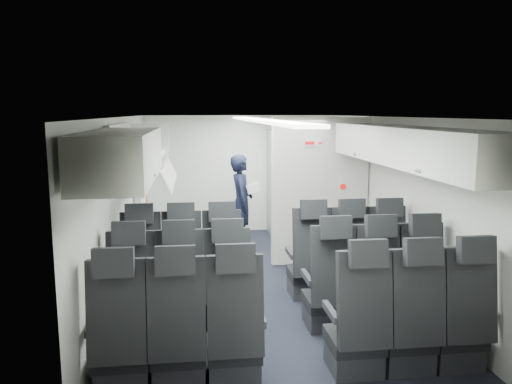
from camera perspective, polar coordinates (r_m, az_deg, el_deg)
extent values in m
cube|color=black|center=(6.59, 0.44, -10.53)|extent=(3.40, 6.00, 0.01)
cube|color=silver|center=(6.20, 0.46, 8.57)|extent=(3.40, 6.00, 0.01)
cube|color=silver|center=(9.25, -1.99, 2.08)|extent=(3.40, 0.01, 2.15)
cube|color=silver|center=(3.44, 7.12, -10.21)|extent=(3.40, 0.01, 2.15)
cube|color=silver|center=(6.31, -15.04, -1.55)|extent=(0.01, 6.00, 2.15)
cube|color=silver|center=(6.74, 14.93, -0.88)|extent=(0.01, 6.00, 2.15)
cube|color=white|center=(6.20, 0.46, 8.20)|extent=(0.25, 5.52, 0.03)
cube|color=black|center=(6.05, -12.64, -9.81)|extent=(0.44, 0.46, 0.12)
cube|color=#2D2D33|center=(6.10, -12.58, -11.23)|extent=(0.42, 0.42, 0.22)
cube|color=black|center=(5.71, -13.00, -6.25)|extent=(0.44, 0.20, 0.80)
cube|color=black|center=(5.57, -13.20, -2.41)|extent=(0.30, 0.12, 0.23)
cube|color=#2D2D33|center=(5.96, -14.88, -7.36)|extent=(0.05, 0.40, 0.06)
cube|color=#2D2D33|center=(5.92, -10.62, -7.33)|extent=(0.05, 0.40, 0.06)
cube|color=black|center=(6.02, -8.31, -9.77)|extent=(0.44, 0.46, 0.12)
cube|color=#2D2D33|center=(6.07, -8.27, -11.20)|extent=(0.42, 0.42, 0.22)
cube|color=black|center=(5.68, -8.46, -6.19)|extent=(0.44, 0.20, 0.80)
cube|color=black|center=(5.54, -8.56, -2.33)|extent=(0.30, 0.12, 0.23)
cube|color=#2D2D33|center=(5.92, -10.52, -7.33)|extent=(0.05, 0.40, 0.06)
cube|color=#2D2D33|center=(5.91, -6.23, -7.26)|extent=(0.05, 0.40, 0.06)
cube|color=black|center=(6.03, -3.97, -9.68)|extent=(0.44, 0.46, 0.12)
cube|color=#2D2D33|center=(6.08, -3.95, -11.11)|extent=(0.42, 0.42, 0.22)
cube|color=black|center=(5.68, -3.89, -6.10)|extent=(0.44, 0.20, 0.80)
cube|color=black|center=(5.54, -3.91, -2.24)|extent=(0.30, 0.12, 0.23)
cube|color=#2D2D33|center=(5.91, -6.13, -7.25)|extent=(0.05, 0.40, 0.06)
cube|color=#2D2D33|center=(5.93, -1.84, -7.14)|extent=(0.05, 0.40, 0.06)
cube|color=black|center=(6.17, 5.86, -9.27)|extent=(0.44, 0.46, 0.12)
cube|color=#2D2D33|center=(6.22, 5.83, -10.66)|extent=(0.42, 0.42, 0.22)
cube|color=black|center=(5.83, 6.41, -5.74)|extent=(0.44, 0.20, 0.80)
cube|color=black|center=(5.69, 6.60, -1.97)|extent=(0.30, 0.12, 0.23)
cube|color=#2D2D33|center=(6.01, 3.91, -6.93)|extent=(0.05, 0.40, 0.06)
cube|color=#2D2D33|center=(6.11, 7.99, -6.74)|extent=(0.05, 0.40, 0.06)
cube|color=black|center=(6.28, 9.91, -9.02)|extent=(0.44, 0.46, 0.12)
cube|color=#2D2D33|center=(6.33, 9.87, -10.39)|extent=(0.42, 0.42, 0.22)
cube|color=black|center=(5.95, 10.65, -5.54)|extent=(0.44, 0.20, 0.80)
cube|color=black|center=(5.82, 10.92, -1.84)|extent=(0.30, 0.12, 0.23)
cube|color=#2D2D33|center=(6.11, 8.08, -6.73)|extent=(0.05, 0.40, 0.06)
cube|color=#2D2D33|center=(6.24, 12.01, -6.52)|extent=(0.05, 0.40, 0.06)
cube|color=black|center=(6.42, 13.80, -8.73)|extent=(0.44, 0.46, 0.12)
cube|color=#2D2D33|center=(6.47, 13.75, -10.08)|extent=(0.42, 0.42, 0.22)
cube|color=black|center=(6.10, 14.70, -5.32)|extent=(0.44, 0.20, 0.80)
cube|color=black|center=(5.97, 15.03, -1.71)|extent=(0.30, 0.12, 0.23)
cube|color=#2D2D33|center=(6.24, 12.10, -6.51)|extent=(0.05, 0.40, 0.06)
cube|color=#2D2D33|center=(6.40, 15.85, -6.27)|extent=(0.05, 0.40, 0.06)
cube|color=black|center=(5.21, -13.59, -13.01)|extent=(0.44, 0.46, 0.12)
cube|color=#2D2D33|center=(5.27, -13.52, -14.62)|extent=(0.42, 0.42, 0.22)
cube|color=black|center=(4.85, -14.08, -9.05)|extent=(0.44, 0.20, 0.80)
cube|color=black|center=(4.70, -14.34, -4.60)|extent=(0.30, 0.12, 0.23)
cube|color=#2D2D33|center=(5.12, -16.23, -10.20)|extent=(0.05, 0.40, 0.06)
cube|color=#2D2D33|center=(5.06, -11.23, -10.20)|extent=(0.05, 0.40, 0.06)
cube|color=black|center=(5.18, -8.51, -12.99)|extent=(0.44, 0.46, 0.12)
cube|color=#2D2D33|center=(5.24, -8.46, -14.61)|extent=(0.42, 0.42, 0.22)
cube|color=black|center=(4.82, -8.69, -9.01)|extent=(0.44, 0.20, 0.80)
cube|color=black|center=(4.66, -8.83, -4.52)|extent=(0.30, 0.12, 0.23)
cube|color=#2D2D33|center=(5.06, -11.12, -10.20)|extent=(0.05, 0.40, 0.06)
cube|color=#2D2D33|center=(5.05, -6.05, -10.13)|extent=(0.05, 0.40, 0.06)
cube|color=black|center=(5.18, -3.40, -12.88)|extent=(0.44, 0.46, 0.12)
cube|color=#2D2D33|center=(5.25, -3.38, -14.50)|extent=(0.42, 0.42, 0.22)
cube|color=black|center=(4.82, -3.28, -8.89)|extent=(0.44, 0.20, 0.80)
cube|color=black|center=(4.67, -3.28, -4.41)|extent=(0.30, 0.12, 0.23)
cube|color=#2D2D33|center=(5.05, -5.94, -10.13)|extent=(0.05, 0.40, 0.06)
cube|color=#2D2D33|center=(5.07, -0.89, -9.98)|extent=(0.05, 0.40, 0.06)
cube|color=black|center=(5.35, 8.06, -12.26)|extent=(0.44, 0.46, 0.12)
cube|color=#2D2D33|center=(5.41, 8.02, -13.84)|extent=(0.42, 0.42, 0.22)
cube|color=black|center=(5.00, 8.84, -8.35)|extent=(0.44, 0.20, 0.80)
cube|color=black|center=(4.84, 9.12, -4.00)|extent=(0.30, 0.12, 0.23)
cube|color=#2D2D33|center=(5.17, 5.83, -9.66)|extent=(0.05, 0.40, 0.06)
cube|color=#2D2D33|center=(5.28, 10.55, -9.35)|extent=(0.05, 0.40, 0.06)
cube|color=black|center=(5.47, 12.71, -11.87)|extent=(0.44, 0.46, 0.12)
cube|color=#2D2D33|center=(5.53, 12.65, -13.41)|extent=(0.42, 0.42, 0.22)
cube|color=black|center=(5.13, 13.72, -8.02)|extent=(0.44, 0.20, 0.80)
cube|color=black|center=(4.99, 14.10, -3.79)|extent=(0.30, 0.12, 0.23)
cube|color=#2D2D33|center=(5.29, 10.65, -9.35)|extent=(0.05, 0.40, 0.06)
cube|color=#2D2D33|center=(5.43, 15.14, -9.00)|extent=(0.05, 0.40, 0.06)
cube|color=black|center=(5.64, 17.11, -11.43)|extent=(0.44, 0.46, 0.12)
cube|color=#2D2D33|center=(5.69, 17.03, -12.94)|extent=(0.42, 0.42, 0.22)
cube|color=black|center=(5.31, 18.31, -7.66)|extent=(0.44, 0.20, 0.80)
cube|color=black|center=(5.17, 18.77, -3.56)|extent=(0.30, 0.12, 0.23)
cube|color=#2D2D33|center=(5.44, 15.23, -8.99)|extent=(0.05, 0.40, 0.06)
cube|color=#2D2D33|center=(5.61, 19.44, -8.62)|extent=(0.05, 0.40, 0.06)
cube|color=black|center=(4.40, -14.94, -17.40)|extent=(0.44, 0.46, 0.12)
cube|color=#2D2D33|center=(4.47, -14.85, -19.24)|extent=(0.42, 0.42, 0.22)
cube|color=black|center=(4.01, -15.64, -13.03)|extent=(0.44, 0.20, 0.80)
cube|color=black|center=(3.84, -16.01, -7.76)|extent=(0.30, 0.12, 0.23)
cube|color=#2D2D33|center=(4.29, -18.16, -14.13)|extent=(0.05, 0.40, 0.06)
cube|color=#2D2D33|center=(4.23, -12.11, -14.23)|extent=(0.05, 0.40, 0.06)
cube|color=black|center=(4.36, -8.79, -17.44)|extent=(0.44, 0.46, 0.12)
cube|color=#2D2D33|center=(4.43, -8.73, -19.29)|extent=(0.42, 0.42, 0.22)
cube|color=black|center=(3.97, -9.04, -13.05)|extent=(0.44, 0.20, 0.80)
cube|color=black|center=(3.79, -9.21, -7.72)|extent=(0.30, 0.12, 0.23)
cube|color=#2D2D33|center=(4.23, -11.97, -14.23)|extent=(0.05, 0.40, 0.06)
cube|color=#2D2D33|center=(4.21, -5.81, -14.16)|extent=(0.05, 0.40, 0.06)
cube|color=black|center=(4.36, -2.59, -17.29)|extent=(0.44, 0.46, 0.12)
cube|color=#2D2D33|center=(4.44, -2.58, -19.14)|extent=(0.42, 0.42, 0.22)
cube|color=black|center=(3.98, -2.38, -12.89)|extent=(0.44, 0.20, 0.80)
cube|color=black|center=(3.80, -2.36, -7.57)|extent=(0.30, 0.12, 0.23)
cube|color=#2D2D33|center=(4.21, -5.67, -14.16)|extent=(0.05, 0.40, 0.06)
cube|color=#2D2D33|center=(4.24, 0.47, -13.93)|extent=(0.05, 0.40, 0.06)
cube|color=black|center=(4.55, 11.13, -16.28)|extent=(0.44, 0.46, 0.12)
cube|color=#2D2D33|center=(4.63, 11.06, -18.07)|extent=(0.42, 0.42, 0.22)
cube|color=black|center=(4.19, 12.27, -11.95)|extent=(0.44, 0.20, 0.80)
cube|color=black|center=(4.02, 12.70, -6.87)|extent=(0.30, 0.12, 0.23)
cube|color=#2D2D33|center=(4.35, 8.54, -13.40)|extent=(0.05, 0.40, 0.06)
cube|color=#2D2D33|center=(4.49, 14.10, -12.88)|extent=(0.05, 0.40, 0.06)
cube|color=black|center=(4.71, 16.54, -15.63)|extent=(0.44, 0.46, 0.12)
cube|color=#2D2D33|center=(4.77, 16.45, -17.38)|extent=(0.42, 0.42, 0.22)
cube|color=black|center=(4.35, 17.99, -11.38)|extent=(0.44, 0.20, 0.80)
cube|color=black|center=(4.19, 18.55, -6.46)|extent=(0.30, 0.12, 0.23)
cube|color=#2D2D33|center=(4.49, 14.22, -12.87)|extent=(0.05, 0.40, 0.06)
cube|color=#2D2D33|center=(4.66, 19.38, -12.28)|extent=(0.05, 0.40, 0.06)
cube|color=black|center=(4.89, 21.54, -14.90)|extent=(0.44, 0.46, 0.12)
cube|color=#2D2D33|center=(4.96, 21.43, -16.60)|extent=(0.42, 0.42, 0.22)
cube|color=black|center=(4.55, 23.21, -10.75)|extent=(0.44, 0.20, 0.80)
cube|color=black|center=(4.40, 23.87, -6.03)|extent=(0.30, 0.12, 0.23)
cube|color=#2D2D33|center=(4.67, 19.50, -12.27)|extent=(0.05, 0.40, 0.06)
cube|color=#2D2D33|center=(4.87, 24.23, -11.64)|extent=(0.05, 0.40, 0.06)
cube|color=silver|center=(4.20, -15.11, 4.02)|extent=(0.52, 1.80, 0.40)
cylinder|color=slate|center=(4.19, -11.63, 1.94)|extent=(0.04, 0.10, 0.04)
cube|color=#9E9E93|center=(5.95, -12.73, 3.60)|extent=(0.52, 1.70, 0.04)
cube|color=silver|center=(5.97, -15.29, 5.44)|extent=(0.06, 1.70, 0.44)
cube|color=silver|center=(5.11, -13.70, 4.94)|extent=(0.52, 0.04, 0.40)
cube|color=silver|center=(6.76, -12.12, 5.96)|extent=(0.52, 0.04, 0.40)
cube|color=silver|center=(5.94, -10.29, 2.60)|extent=(0.21, 1.61, 0.38)
cube|color=silver|center=(4.72, 21.01, 4.25)|extent=(0.52, 1.80, 0.40)
cylinder|color=slate|center=(4.62, 18.16, 2.32)|extent=(0.04, 0.10, 0.04)
cube|color=silver|center=(6.31, 13.54, 5.69)|extent=(0.52, 1.70, 0.40)
cylinder|color=slate|center=(6.24, 11.33, 4.26)|extent=(0.04, 0.10, 0.04)
cube|color=silver|center=(7.27, 7.30, 0.07)|extent=(1.40, 0.12, 2.13)
cube|color=white|center=(7.08, 6.54, 5.59)|extent=(0.24, 0.01, 0.10)
cube|color=red|center=(7.06, 6.17, 5.59)|extent=(0.13, 0.01, 0.04)
cube|color=red|center=(7.10, 7.35, 5.58)|extent=(0.05, 0.01, 0.03)
cylinder|color=white|center=(7.27, 9.89, 0.61)|extent=(0.11, 0.01, 0.11)
cylinder|color=red|center=(7.27, 9.91, 0.60)|extent=(0.09, 0.01, 0.09)
cube|color=#939399|center=(9.13, 4.12, 1.18)|extent=(0.85, 0.50, 1.90)
cube|color=#3F3F42|center=(8.95, 4.41, -1.91)|extent=(0.80, 0.01, 0.02)
cube|color=#3F3F42|center=(8.87, 4.45, 1.26)|extent=(0.80, 0.01, 0.02)
cube|color=#3F3F42|center=(8.82, 4.49, 4.48)|extent=(0.80, 0.01, 0.02)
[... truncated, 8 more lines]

